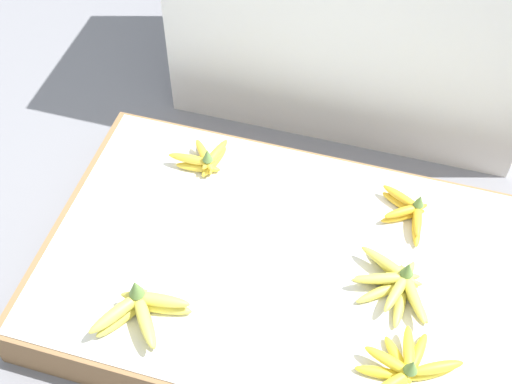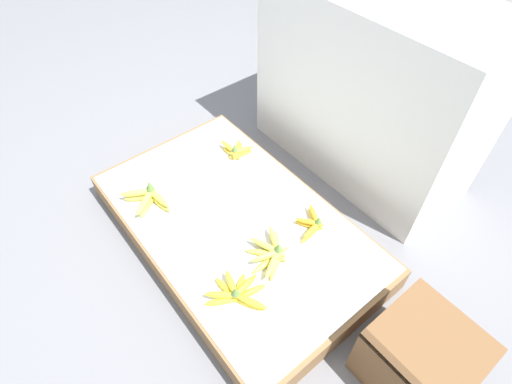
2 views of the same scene
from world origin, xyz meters
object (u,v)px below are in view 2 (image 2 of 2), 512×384
banana_bunch_front_left (149,198)px  banana_bunch_back_left (236,150)px  wooden_crate (418,358)px  banana_bunch_back_midleft (312,224)px  banana_bunch_middle_midleft (272,253)px  banana_bunch_front_midleft (237,293)px  foam_tray_white (465,5)px

banana_bunch_front_left → banana_bunch_back_left: bearing=91.3°
wooden_crate → banana_bunch_back_midleft: size_ratio=1.86×
wooden_crate → banana_bunch_back_left: (-1.14, 0.13, 0.01)m
banana_bunch_front_left → banana_bunch_back_left: size_ratio=1.42×
banana_bunch_back_left → banana_bunch_back_midleft: banana_bunch_back_left is taller
banana_bunch_middle_midleft → banana_bunch_back_midleft: banana_bunch_middle_midleft is taller
banana_bunch_back_left → banana_bunch_front_midleft: bearing=-36.5°
banana_bunch_middle_midleft → foam_tray_white: size_ratio=0.75×
banana_bunch_back_midleft → foam_tray_white: 0.95m
banana_bunch_front_left → banana_bunch_front_midleft: size_ratio=0.91×
wooden_crate → banana_bunch_front_left: 1.18m
banana_bunch_front_left → foam_tray_white: bearing=64.8°
wooden_crate → banana_bunch_front_midleft: wooden_crate is taller
banana_bunch_back_left → foam_tray_white: foam_tray_white is taller
banana_bunch_front_left → banana_bunch_back_left: 0.47m
wooden_crate → banana_bunch_back_left: size_ratio=2.10×
wooden_crate → banana_bunch_front_left: bearing=-163.0°
banana_bunch_middle_midleft → foam_tray_white: foam_tray_white is taller
wooden_crate → foam_tray_white: bearing=129.0°
banana_bunch_middle_midleft → foam_tray_white: (-0.02, 0.87, 0.69)m
banana_bunch_back_left → foam_tray_white: size_ratio=0.54×
wooden_crate → banana_bunch_back_midleft: (-0.59, 0.11, 0.01)m
banana_bunch_front_left → banana_bunch_middle_midleft: bearing=23.3°
banana_bunch_front_midleft → banana_bunch_back_left: (-0.60, 0.44, 0.00)m
banana_bunch_back_left → banana_bunch_back_midleft: size_ratio=0.89×
banana_bunch_front_midleft → banana_bunch_back_left: banana_bunch_front_midleft is taller
banana_bunch_front_left → banana_bunch_middle_midleft: 0.59m
banana_bunch_front_left → banana_bunch_back_midleft: banana_bunch_front_left is taller
foam_tray_white → banana_bunch_front_left: bearing=-115.2°
banana_bunch_middle_midleft → banana_bunch_back_left: size_ratio=1.40×
banana_bunch_front_midleft → foam_tray_white: foam_tray_white is taller
wooden_crate → banana_bunch_front_left: wooden_crate is taller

